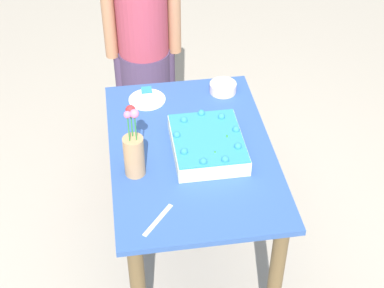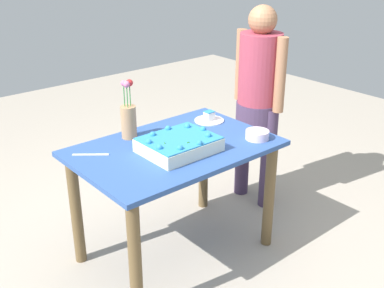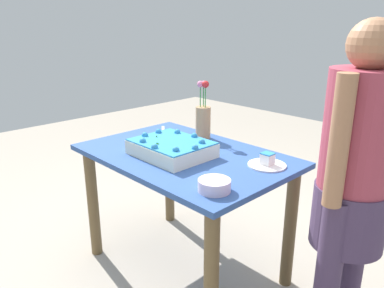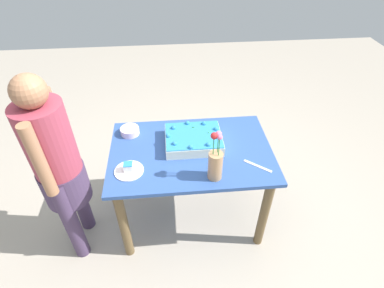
{
  "view_description": "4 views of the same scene",
  "coord_description": "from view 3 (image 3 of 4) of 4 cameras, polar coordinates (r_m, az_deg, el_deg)",
  "views": [
    {
      "loc": [
        -2.17,
        0.32,
        2.61
      ],
      "look_at": [
        -0.08,
        0.01,
        0.85
      ],
      "focal_mm": 55.0,
      "sensor_mm": 36.0,
      "label": 1
    },
    {
      "loc": [
        -1.62,
        -2.07,
        1.92
      ],
      "look_at": [
        0.05,
        -0.11,
        0.8
      ],
      "focal_mm": 45.0,
      "sensor_mm": 36.0,
      "label": 2
    },
    {
      "loc": [
        1.48,
        -1.36,
        1.47
      ],
      "look_at": [
        0.05,
        0.01,
        0.83
      ],
      "focal_mm": 35.0,
      "sensor_mm": 36.0,
      "label": 3
    },
    {
      "loc": [
        0.15,
        1.66,
        2.21
      ],
      "look_at": [
        -0.0,
        0.03,
        0.84
      ],
      "focal_mm": 28.0,
      "sensor_mm": 36.0,
      "label": 4
    }
  ],
  "objects": [
    {
      "name": "ground_plane",
      "position": [
        2.49,
        -1.03,
        -18.15
      ],
      "size": [
        8.0,
        8.0,
        0.0
      ],
      "primitive_type": "plane",
      "color": "#ACA190"
    },
    {
      "name": "dining_table",
      "position": [
        2.18,
        -1.12,
        -4.93
      ],
      "size": [
        1.19,
        0.79,
        0.76
      ],
      "color": "#305296",
      "rests_on": "ground_plane"
    },
    {
      "name": "sheet_cake",
      "position": [
        2.09,
        -3.14,
        -0.58
      ],
      "size": [
        0.42,
        0.34,
        0.11
      ],
      "color": "white",
      "rests_on": "dining_table"
    },
    {
      "name": "serving_plate_with_slice",
      "position": [
        1.98,
        11.37,
        -2.78
      ],
      "size": [
        0.2,
        0.2,
        0.07
      ],
      "color": "white",
      "rests_on": "dining_table"
    },
    {
      "name": "cake_knife",
      "position": [
        2.58,
        -4.42,
        2.1
      ],
      "size": [
        0.17,
        0.15,
        0.0
      ],
      "primitive_type": "cube",
      "rotation": [
        0.0,
        0.0,
        5.6
      ],
      "color": "silver",
      "rests_on": "dining_table"
    },
    {
      "name": "flower_vase",
      "position": [
        2.37,
        1.7,
        3.81
      ],
      "size": [
        0.1,
        0.1,
        0.37
      ],
      "color": "tan",
      "rests_on": "dining_table"
    },
    {
      "name": "fruit_bowl",
      "position": [
        1.66,
        3.43,
        -6.3
      ],
      "size": [
        0.15,
        0.15,
        0.05
      ],
      "primitive_type": "cylinder",
      "color": "silver",
      "rests_on": "dining_table"
    },
    {
      "name": "person_standing",
      "position": [
        1.73,
        23.5,
        -4.35
      ],
      "size": [
        0.31,
        0.45,
        1.49
      ],
      "rotation": [
        0.0,
        0.0,
        3.14
      ],
      "color": "#463454",
      "rests_on": "ground_plane"
    }
  ]
}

